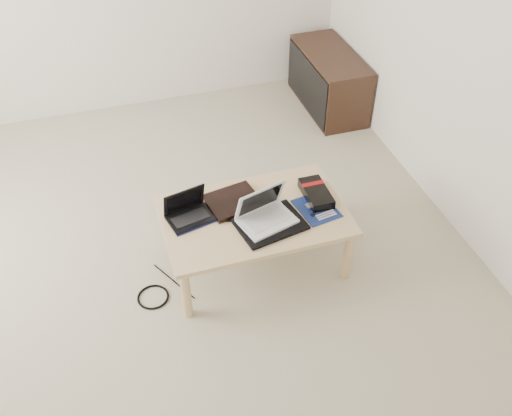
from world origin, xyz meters
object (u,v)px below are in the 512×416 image
object	(u,v)px
white_laptop	(265,213)
netbook	(188,213)
gpu_box	(316,193)
media_cabinet	(328,80)
coffee_table	(254,220)

from	to	relation	value
white_laptop	netbook	bearing A→B (deg)	157.77
gpu_box	white_laptop	bearing A→B (deg)	-162.56
media_cabinet	white_laptop	bearing A→B (deg)	-123.79
media_cabinet	netbook	xyz separation A→B (m)	(-1.55, -1.52, 0.19)
white_laptop	gpu_box	bearing A→B (deg)	17.44
coffee_table	gpu_box	world-z (taller)	gpu_box
netbook	gpu_box	bearing A→B (deg)	-3.94
media_cabinet	white_laptop	world-z (taller)	white_laptop
netbook	white_laptop	size ratio (longest dim) A/B	0.81
white_laptop	gpu_box	distance (m)	0.39
coffee_table	netbook	distance (m)	0.40
coffee_table	white_laptop	xyz separation A→B (m)	(0.04, -0.08, 0.11)
netbook	gpu_box	world-z (taller)	netbook
netbook	gpu_box	xyz separation A→B (m)	(0.79, -0.05, -0.01)
netbook	gpu_box	size ratio (longest dim) A/B	1.04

